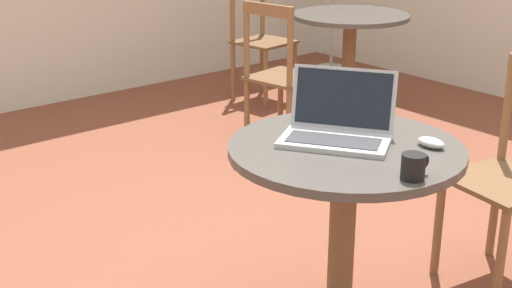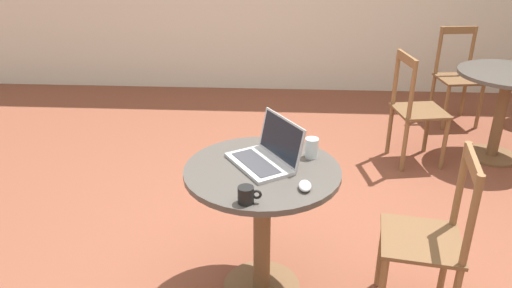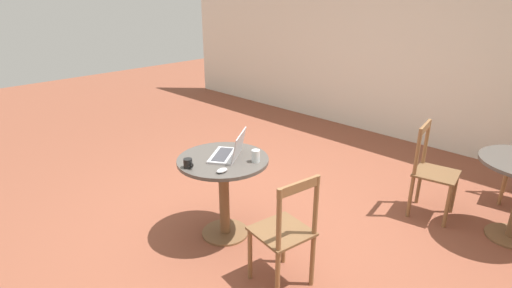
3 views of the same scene
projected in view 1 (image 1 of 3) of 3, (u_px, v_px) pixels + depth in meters
cafe_table_near at (344, 197)px, 2.42m from camera, size 0.79×0.79×0.75m
cafe_table_mid at (349, 41)px, 4.84m from camera, size 0.79×0.79×0.75m
chair_near_right at (512, 179)px, 2.86m from camera, size 0.44×0.44×0.92m
chair_mid_back at (260, 41)px, 5.40m from camera, size 0.43×0.43×0.92m
chair_mid_left at (281, 78)px, 4.35m from camera, size 0.44×0.44×0.92m
laptop at (337, 127)px, 2.39m from camera, size 0.41×0.44×0.23m
mouse at (431, 142)px, 2.34m from camera, size 0.06×0.10×0.03m
mug at (414, 166)px, 2.08m from camera, size 0.11×0.07×0.08m
drinking_glass at (365, 106)px, 2.60m from camera, size 0.07×0.07×0.10m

